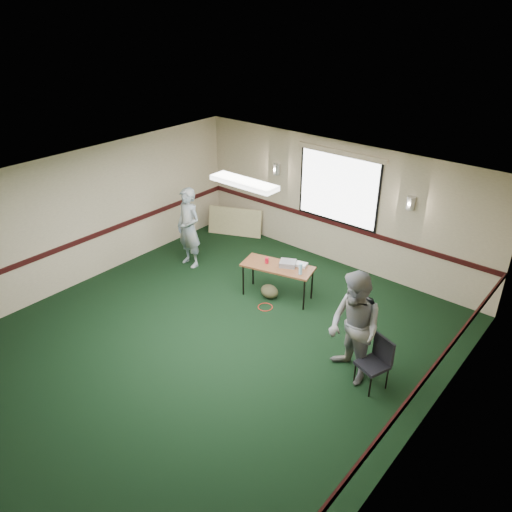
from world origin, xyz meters
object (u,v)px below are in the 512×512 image
Objects in this scene: folding_table at (278,268)px; person_left at (189,228)px; person_right at (354,328)px; projector at (288,263)px; conference_chair at (377,359)px.

person_left is (-2.26, -0.17, 0.24)m from folding_table.
person_right reaches higher than person_left.
projector is 2.47m from person_right.
person_left is at bearing -170.65° from conference_chair.
person_right reaches higher than folding_table.
conference_chair is at bearing -5.37° from person_left.
person_left is at bearing 169.93° from folding_table.
projector is at bearing 11.34° from person_left.
person_left is at bearing -165.85° from person_right.
folding_table is 4.87× the size of projector.
folding_table is 0.84× the size of person_left.
conference_chair reaches higher than projector.
projector is (0.15, 0.12, 0.10)m from folding_table.
person_right is (-0.38, -0.09, 0.43)m from conference_chair.
folding_table is 2.28m from person_left.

